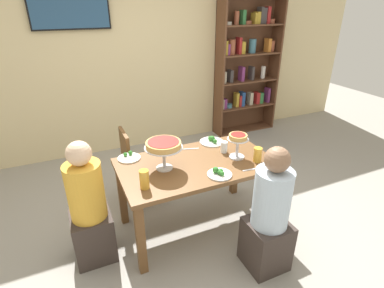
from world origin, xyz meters
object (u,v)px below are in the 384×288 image
cutlery_fork_near (252,169)px  television (69,6)px  dining_table (196,172)px  cutlery_knife_near (190,149)px  salad_plate_spare (219,173)px  bookshelf (246,65)px  diner_near_right (269,219)px  diner_head_west (89,212)px  salad_plate_far_diner (129,157)px  chair_far_left (136,162)px  deep_dish_pizza_stand (164,146)px  salad_plate_near_diner (212,141)px  water_glass_clear_near (224,147)px  personal_pizza_stand (238,140)px  beer_glass_amber_tall (144,179)px  beer_glass_amber_short (258,155)px

cutlery_fork_near → television: bearing=122.4°
television → cutlery_fork_near: 3.00m
dining_table → cutlery_knife_near: size_ratio=8.04×
salad_plate_spare → cutlery_fork_near: bearing=-6.8°
bookshelf → diner_near_right: bearing=-119.2°
diner_head_west → salad_plate_far_diner: 0.62m
diner_head_west → salad_plate_spare: size_ratio=5.26×
chair_far_left → deep_dish_pizza_stand: (0.10, -0.68, 0.48)m
salad_plate_near_diner → dining_table: bearing=-135.5°
dining_table → salad_plate_spare: size_ratio=6.62×
chair_far_left → cutlery_fork_near: bearing=38.5°
diner_near_right → salad_plate_near_diner: diner_near_right is taller
bookshelf → television: size_ratio=2.30×
salad_plate_near_diner → salad_plate_far_diner: salad_plate_near_diner is taller
dining_table → water_glass_clear_near: bearing=13.9°
personal_pizza_stand → television: bearing=118.2°
diner_head_west → water_glass_clear_near: bearing=3.7°
beer_glass_amber_tall → deep_dish_pizza_stand: bearing=43.0°
deep_dish_pizza_stand → salad_plate_far_diner: 0.46m
television → chair_far_left: size_ratio=1.11×
diner_head_west → salad_plate_far_diner: bearing=37.5°
diner_head_west → beer_glass_amber_tall: diner_head_west is taller
television → salad_plate_spare: bearing=-70.4°
salad_plate_spare → beer_glass_amber_tall: beer_glass_amber_tall is taller
personal_pizza_stand → cutlery_fork_near: size_ratio=1.35×
cutlery_knife_near → television: bearing=-48.6°
dining_table → salad_plate_near_diner: size_ratio=5.65×
salad_plate_near_diner → cutlery_knife_near: bearing=-169.9°
salad_plate_far_diner → dining_table: bearing=-31.5°
personal_pizza_stand → chair_far_left: bearing=136.9°
beer_glass_amber_short → cutlery_fork_near: bearing=-140.6°
bookshelf → chair_far_left: size_ratio=2.54×
salad_plate_spare → water_glass_clear_near: water_glass_clear_near is taller
personal_pizza_stand → water_glass_clear_near: size_ratio=2.16×
salad_plate_near_diner → salad_plate_far_diner: (-0.90, 0.01, -0.01)m
chair_far_left → beer_glass_amber_short: beer_glass_amber_short is taller
television → salad_plate_near_diner: bearing=-58.2°
salad_plate_spare → beer_glass_amber_short: beer_glass_amber_short is taller
diner_near_right → chair_far_left: (-0.74, 1.41, -0.01)m
personal_pizza_stand → bookshelf: bearing=55.1°
deep_dish_pizza_stand → salad_plate_far_diner: size_ratio=1.56×
deep_dish_pizza_stand → salad_plate_spare: size_ratio=1.56×
bookshelf → beer_glass_amber_tall: size_ratio=13.55×
bookshelf → beer_glass_amber_short: size_ratio=15.66×
personal_pizza_stand → salad_plate_near_diner: personal_pizza_stand is taller
chair_far_left → salad_plate_far_diner: size_ratio=3.98×
diner_head_west → cutlery_knife_near: (1.07, 0.29, 0.25)m
bookshelf → beer_glass_amber_tall: bookshelf is taller
dining_table → salad_plate_spare: 0.32m
salad_plate_near_diner → salad_plate_far_diner: size_ratio=1.17×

